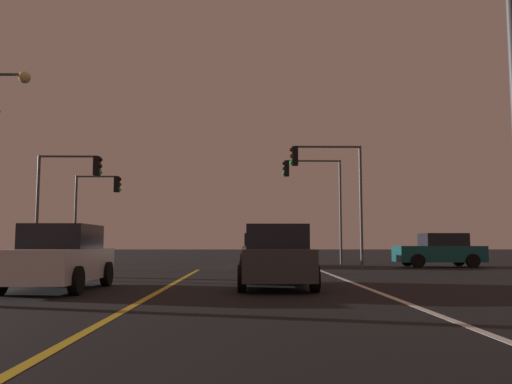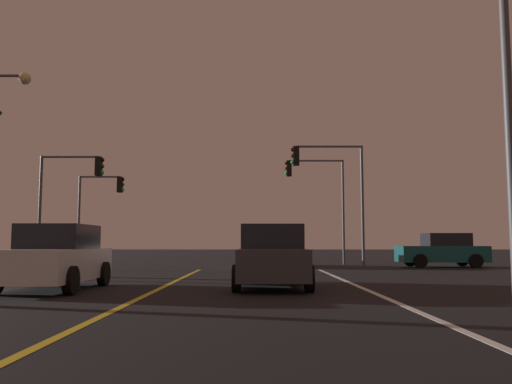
{
  "view_description": "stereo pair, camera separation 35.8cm",
  "coord_description": "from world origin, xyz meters",
  "px_view_note": "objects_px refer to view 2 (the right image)",
  "views": [
    {
      "loc": [
        2.21,
        0.92,
        1.22
      ],
      "look_at": [
        2.52,
        19.48,
        3.0
      ],
      "focal_mm": 37.26,
      "sensor_mm": 36.0,
      "label": 1
    },
    {
      "loc": [
        2.57,
        0.92,
        1.22
      ],
      "look_at": [
        2.52,
        19.48,
        3.0
      ],
      "focal_mm": 37.26,
      "sensor_mm": 36.0,
      "label": 2
    }
  ],
  "objects_px": {
    "traffic_light_near_left": "(73,185)",
    "car_oncoming": "(58,258)",
    "car_lead_same_lane": "(273,257)",
    "traffic_light_far_right": "(318,187)",
    "car_crossing_side": "(444,251)",
    "traffic_light_far_left": "(103,199)",
    "car_ahead_far": "(263,250)",
    "street_lamp_right_near": "(485,33)",
    "traffic_light_near_right": "(330,177)"
  },
  "relations": [
    {
      "from": "car_lead_same_lane",
      "to": "car_oncoming",
      "type": "xyz_separation_m",
      "value": [
        -5.67,
        -0.56,
        0.0
      ]
    },
    {
      "from": "car_lead_same_lane",
      "to": "car_ahead_far",
      "type": "bearing_deg",
      "value": 0.5
    },
    {
      "from": "car_oncoming",
      "to": "traffic_light_near_left",
      "type": "relative_size",
      "value": 0.81
    },
    {
      "from": "car_crossing_side",
      "to": "car_oncoming",
      "type": "distance_m",
      "value": 19.49
    },
    {
      "from": "traffic_light_far_left",
      "to": "car_ahead_far",
      "type": "bearing_deg",
      "value": -14.57
    },
    {
      "from": "car_ahead_far",
      "to": "traffic_light_far_right",
      "type": "xyz_separation_m",
      "value": [
        3.15,
        2.39,
        3.61
      ]
    },
    {
      "from": "traffic_light_near_left",
      "to": "car_lead_same_lane",
      "type": "bearing_deg",
      "value": -48.3
    },
    {
      "from": "traffic_light_far_right",
      "to": "street_lamp_right_near",
      "type": "bearing_deg",
      "value": 93.27
    },
    {
      "from": "car_lead_same_lane",
      "to": "traffic_light_near_left",
      "type": "xyz_separation_m",
      "value": [
        -9.12,
        10.24,
        3.13
      ]
    },
    {
      "from": "traffic_light_near_right",
      "to": "car_oncoming",
      "type": "bearing_deg",
      "value": 51.21
    },
    {
      "from": "car_crossing_side",
      "to": "street_lamp_right_near",
      "type": "bearing_deg",
      "value": 73.76
    },
    {
      "from": "traffic_light_near_right",
      "to": "traffic_light_far_left",
      "type": "relative_size",
      "value": 1.15
    },
    {
      "from": "traffic_light_near_right",
      "to": "traffic_light_near_left",
      "type": "relative_size",
      "value": 1.09
    },
    {
      "from": "car_lead_same_lane",
      "to": "street_lamp_right_near",
      "type": "relative_size",
      "value": 0.5
    },
    {
      "from": "car_lead_same_lane",
      "to": "car_oncoming",
      "type": "height_order",
      "value": "same"
    },
    {
      "from": "traffic_light_near_right",
      "to": "street_lamp_right_near",
      "type": "relative_size",
      "value": 0.67
    },
    {
      "from": "car_crossing_side",
      "to": "traffic_light_far_right",
      "type": "bearing_deg",
      "value": -30.01
    },
    {
      "from": "traffic_light_near_left",
      "to": "traffic_light_far_right",
      "type": "relative_size",
      "value": 0.89
    },
    {
      "from": "car_ahead_far",
      "to": "car_oncoming",
      "type": "height_order",
      "value": "same"
    },
    {
      "from": "car_lead_same_lane",
      "to": "traffic_light_near_right",
      "type": "relative_size",
      "value": 0.74
    },
    {
      "from": "traffic_light_far_right",
      "to": "street_lamp_right_near",
      "type": "height_order",
      "value": "street_lamp_right_near"
    },
    {
      "from": "traffic_light_near_left",
      "to": "car_oncoming",
      "type": "bearing_deg",
      "value": -72.26
    },
    {
      "from": "car_lead_same_lane",
      "to": "traffic_light_near_right",
      "type": "height_order",
      "value": "traffic_light_near_right"
    },
    {
      "from": "traffic_light_far_left",
      "to": "street_lamp_right_near",
      "type": "relative_size",
      "value": 0.58
    },
    {
      "from": "traffic_light_near_left",
      "to": "traffic_light_near_right",
      "type": "bearing_deg",
      "value": 0.0
    },
    {
      "from": "car_ahead_far",
      "to": "street_lamp_right_near",
      "type": "relative_size",
      "value": 0.5
    },
    {
      "from": "car_lead_same_lane",
      "to": "traffic_light_far_right",
      "type": "bearing_deg",
      "value": -10.92
    },
    {
      "from": "traffic_light_near_right",
      "to": "traffic_light_far_left",
      "type": "height_order",
      "value": "traffic_light_near_right"
    },
    {
      "from": "car_ahead_far",
      "to": "traffic_light_near_left",
      "type": "distance_m",
      "value": 10.03
    },
    {
      "from": "street_lamp_right_near",
      "to": "car_crossing_side",
      "type": "bearing_deg",
      "value": -106.24
    },
    {
      "from": "traffic_light_far_left",
      "to": "street_lamp_right_near",
      "type": "height_order",
      "value": "street_lamp_right_near"
    },
    {
      "from": "car_ahead_far",
      "to": "street_lamp_right_near",
      "type": "height_order",
      "value": "street_lamp_right_near"
    },
    {
      "from": "car_oncoming",
      "to": "traffic_light_far_right",
      "type": "height_order",
      "value": "traffic_light_far_right"
    },
    {
      "from": "traffic_light_far_left",
      "to": "traffic_light_near_right",
      "type": "bearing_deg",
      "value": -24.07
    },
    {
      "from": "car_crossing_side",
      "to": "traffic_light_far_left",
      "type": "xyz_separation_m",
      "value": [
        -18.28,
        3.43,
        2.93
      ]
    },
    {
      "from": "car_lead_same_lane",
      "to": "traffic_light_far_right",
      "type": "relative_size",
      "value": 0.72
    },
    {
      "from": "traffic_light_near_left",
      "to": "traffic_light_far_right",
      "type": "height_order",
      "value": "traffic_light_far_right"
    },
    {
      "from": "car_lead_same_lane",
      "to": "traffic_light_near_right",
      "type": "xyz_separation_m",
      "value": [
        3.01,
        10.24,
        3.49
      ]
    },
    {
      "from": "traffic_light_far_left",
      "to": "car_oncoming",
      "type": "bearing_deg",
      "value": -77.43
    },
    {
      "from": "traffic_light_near_right",
      "to": "street_lamp_right_near",
      "type": "height_order",
      "value": "street_lamp_right_near"
    },
    {
      "from": "car_oncoming",
      "to": "car_lead_same_lane",
      "type": "bearing_deg",
      "value": 95.62
    },
    {
      "from": "car_ahead_far",
      "to": "traffic_light_far_right",
      "type": "distance_m",
      "value": 5.35
    },
    {
      "from": "car_ahead_far",
      "to": "car_oncoming",
      "type": "xyz_separation_m",
      "value": [
        -5.55,
        -13.91,
        0.0
      ]
    },
    {
      "from": "traffic_light_near_right",
      "to": "street_lamp_right_near",
      "type": "distance_m",
      "value": 14.53
    },
    {
      "from": "car_oncoming",
      "to": "traffic_light_near_left",
      "type": "distance_m",
      "value": 11.76
    },
    {
      "from": "traffic_light_near_right",
      "to": "street_lamp_right_near",
      "type": "xyz_separation_m",
      "value": [
        1.17,
        -14.44,
        1.13
      ]
    },
    {
      "from": "traffic_light_near_right",
      "to": "traffic_light_far_right",
      "type": "relative_size",
      "value": 0.97
    },
    {
      "from": "car_crossing_side",
      "to": "traffic_light_far_left",
      "type": "distance_m",
      "value": 18.83
    },
    {
      "from": "car_crossing_side",
      "to": "traffic_light_far_left",
      "type": "relative_size",
      "value": 0.85
    },
    {
      "from": "car_crossing_side",
      "to": "street_lamp_right_near",
      "type": "distance_m",
      "value": 17.8
    }
  ]
}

